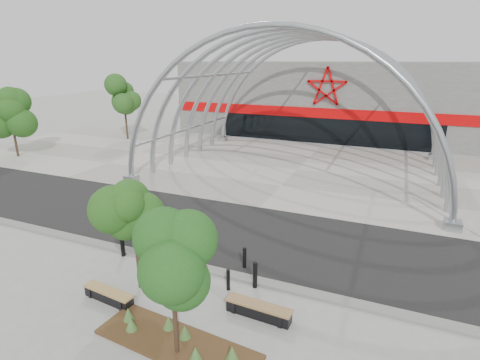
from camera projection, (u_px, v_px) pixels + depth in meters
name	position (u px, v px, depth m)	size (l,w,h in m)	color
ground	(203.00, 266.00, 15.67)	(140.00, 140.00, 0.00)	gray
road	(236.00, 232.00, 18.74)	(140.00, 7.00, 0.02)	black
forecourt	(297.00, 170.00, 29.25)	(60.00, 17.00, 0.04)	gray
kerb	(200.00, 268.00, 15.43)	(60.00, 0.50, 0.12)	slate
arena_building	(338.00, 98.00, 43.77)	(34.00, 15.24, 8.00)	#62625E
vault_canopy	(297.00, 170.00, 29.25)	(20.80, 15.80, 20.36)	#9BA1A6
planting_bed	(175.00, 340.00, 11.35)	(5.34, 2.05, 0.55)	#403019
street_tree_0	(134.00, 217.00, 13.33)	(1.78, 1.78, 4.05)	#321B15
street_tree_1	(172.00, 266.00, 10.11)	(1.72, 1.72, 4.07)	black
bench_0	(109.00, 296.00, 13.34)	(2.14, 0.68, 0.44)	black
bench_1	(258.00, 311.00, 12.53)	(2.31, 0.62, 0.48)	black
bollard_0	(122.00, 244.00, 16.32)	(0.18, 0.18, 1.12)	black
bollard_1	(164.00, 253.00, 15.68)	(0.17, 0.17, 1.06)	black
bollard_2	(245.00, 258.00, 15.40)	(0.15, 0.15, 0.93)	black
bollard_3	(228.00, 280.00, 13.93)	(0.14, 0.14, 0.86)	black
bollard_4	(255.00, 275.00, 14.05)	(0.17, 0.17, 1.07)	black
bg_tree_0	(124.00, 95.00, 39.18)	(3.00, 3.00, 6.45)	#2F2115
bg_tree_2	(10.00, 113.00, 32.13)	(2.55, 2.55, 5.38)	#301E17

